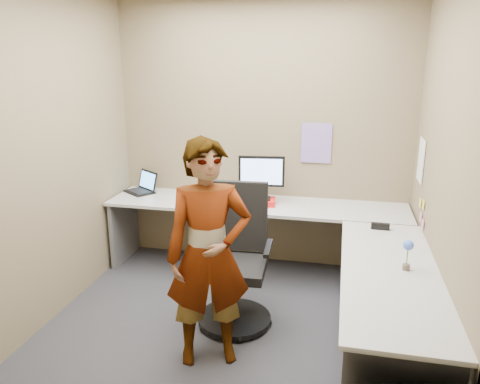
% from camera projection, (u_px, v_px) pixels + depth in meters
% --- Properties ---
extents(ground, '(3.00, 3.00, 0.00)m').
position_uv_depth(ground, '(233.00, 320.00, 3.92)').
color(ground, '#29292E').
rests_on(ground, ground).
extents(wall_back, '(3.00, 0.00, 3.00)m').
position_uv_depth(wall_back, '(262.00, 136.00, 4.77)').
color(wall_back, brown).
rests_on(wall_back, ground).
extents(wall_right, '(0.00, 2.70, 2.70)m').
position_uv_depth(wall_right, '(443.00, 173.00, 3.23)').
color(wall_right, brown).
rests_on(wall_right, ground).
extents(wall_left, '(0.00, 2.70, 2.70)m').
position_uv_depth(wall_left, '(56.00, 154.00, 3.86)').
color(wall_left, brown).
rests_on(wall_left, ground).
extents(desk, '(2.98, 2.58, 0.73)m').
position_uv_depth(desk, '(293.00, 242.00, 4.03)').
color(desk, '#A7A7A7').
rests_on(desk, ground).
extents(paper_ream, '(0.30, 0.24, 0.06)m').
position_uv_depth(paper_ream, '(261.00, 202.00, 4.59)').
color(paper_ream, red).
rests_on(paper_ream, desk).
extents(monitor, '(0.45, 0.15, 0.42)m').
position_uv_depth(monitor, '(261.00, 174.00, 4.53)').
color(monitor, black).
rests_on(monitor, paper_ream).
extents(laptop, '(0.40, 0.38, 0.22)m').
position_uv_depth(laptop, '(143.00, 187.00, 5.02)').
color(laptop, black).
rests_on(laptop, desk).
extents(trackball_mouse, '(0.12, 0.08, 0.07)m').
position_uv_depth(trackball_mouse, '(223.00, 203.00, 4.56)').
color(trackball_mouse, '#B7B7BC').
rests_on(trackball_mouse, desk).
extents(origami, '(0.10, 0.10, 0.06)m').
position_uv_depth(origami, '(245.00, 205.00, 4.49)').
color(origami, white).
rests_on(origami, desk).
extents(stapler, '(0.15, 0.04, 0.05)m').
position_uv_depth(stapler, '(380.00, 226.00, 3.92)').
color(stapler, black).
rests_on(stapler, desk).
extents(flower, '(0.07, 0.07, 0.22)m').
position_uv_depth(flower, '(408.00, 250.00, 3.14)').
color(flower, brown).
rests_on(flower, desk).
extents(calendar_purple, '(0.30, 0.01, 0.40)m').
position_uv_depth(calendar_purple, '(316.00, 143.00, 4.66)').
color(calendar_purple, '#846BB7').
rests_on(calendar_purple, wall_back).
extents(calendar_white, '(0.01, 0.28, 0.38)m').
position_uv_depth(calendar_white, '(421.00, 160.00, 4.11)').
color(calendar_white, white).
rests_on(calendar_white, wall_right).
extents(sticky_note_a, '(0.01, 0.07, 0.07)m').
position_uv_depth(sticky_note_a, '(423.00, 205.00, 3.86)').
color(sticky_note_a, '#F2E059').
rests_on(sticky_note_a, wall_right).
extents(sticky_note_b, '(0.01, 0.07, 0.07)m').
position_uv_depth(sticky_note_b, '(421.00, 218.00, 3.95)').
color(sticky_note_b, pink).
rests_on(sticky_note_b, wall_right).
extents(sticky_note_c, '(0.01, 0.07, 0.07)m').
position_uv_depth(sticky_note_c, '(423.00, 225.00, 3.84)').
color(sticky_note_c, pink).
rests_on(sticky_note_c, wall_right).
extents(sticky_note_d, '(0.01, 0.07, 0.07)m').
position_uv_depth(sticky_note_d, '(420.00, 203.00, 4.01)').
color(sticky_note_d, '#F2E059').
rests_on(sticky_note_d, wall_right).
extents(office_chair, '(0.60, 0.60, 1.13)m').
position_uv_depth(office_chair, '(236.00, 268.00, 3.81)').
color(office_chair, black).
rests_on(office_chair, ground).
extents(person, '(0.69, 0.58, 1.63)m').
position_uv_depth(person, '(209.00, 254.00, 3.22)').
color(person, '#999399').
rests_on(person, ground).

